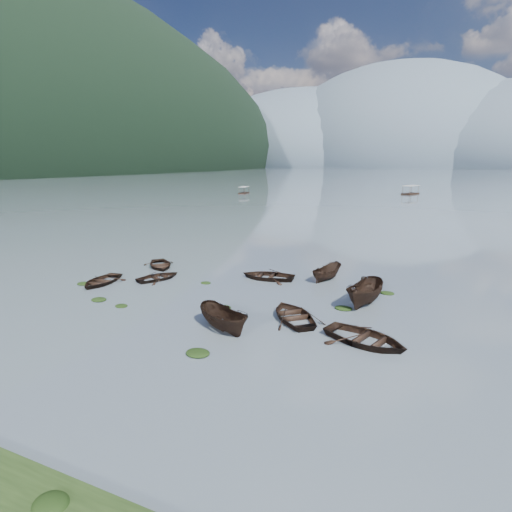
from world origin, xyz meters
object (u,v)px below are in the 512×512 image
at_px(pontoon_left, 244,194).
at_px(pontoon_centre, 410,194).
at_px(rowboat_3, 293,319).
at_px(rowboat_0, 101,284).

xyz_separation_m(pontoon_left, pontoon_centre, (49.12, 17.95, 0.00)).
height_order(pontoon_left, pontoon_centre, pontoon_centre).
bearing_deg(rowboat_3, pontoon_centre, -130.79).
bearing_deg(rowboat_0, pontoon_centre, 73.51).
height_order(rowboat_0, pontoon_left, pontoon_left).
height_order(rowboat_3, pontoon_centre, pontoon_centre).
bearing_deg(pontoon_left, pontoon_centre, 10.44).
relative_size(rowboat_0, pontoon_centre, 0.61).
xyz_separation_m(rowboat_3, pontoon_centre, (1.35, 111.82, 0.00)).
relative_size(rowboat_3, pontoon_centre, 0.66).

